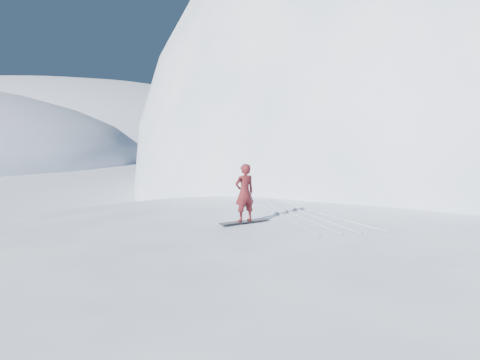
{
  "coord_description": "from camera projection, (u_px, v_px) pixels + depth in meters",
  "views": [
    {
      "loc": [
        -3.97,
        -9.02,
        5.08
      ],
      "look_at": [
        -2.25,
        3.94,
        3.5
      ],
      "focal_mm": 32.0,
      "sensor_mm": 36.0,
      "label": 1
    }
  ],
  "objects": [
    {
      "name": "snowboarder",
      "position": [
        245.0,
        193.0,
        12.22
      ],
      "size": [
        0.71,
        0.59,
        1.66
      ],
      "primitive_type": "imported",
      "rotation": [
        0.0,
        0.0,
        3.51
      ],
      "color": "maroon",
      "rests_on": "snowboard"
    },
    {
      "name": "peak_shoulder",
      "position": [
        378.0,
        199.0,
        30.99
      ],
      "size": [
        28.0,
        24.0,
        18.0
      ],
      "primitive_type": "ellipsoid",
      "color": "white",
      "rests_on": "ground"
    },
    {
      "name": "near_ridge",
      "position": [
        349.0,
        295.0,
        13.09
      ],
      "size": [
        36.0,
        28.0,
        4.8
      ],
      "primitive_type": "ellipsoid",
      "color": "white",
      "rests_on": "ground"
    },
    {
      "name": "snowboard",
      "position": [
        245.0,
        222.0,
        12.32
      ],
      "size": [
        1.52,
        0.82,
        0.03
      ],
      "primitive_type": "cube",
      "rotation": [
        0.0,
        0.0,
        0.37
      ],
      "color": "black",
      "rests_on": "near_ridge"
    },
    {
      "name": "wind_bumps",
      "position": [
        308.0,
        310.0,
        12.02
      ],
      "size": [
        16.0,
        14.4,
        1.0
      ],
      "color": "white",
      "rests_on": "ground"
    },
    {
      "name": "board_tracks",
      "position": [
        297.0,
        212.0,
        13.72
      ],
      "size": [
        2.81,
        5.95,
        0.04
      ],
      "color": "silver",
      "rests_on": "ground"
    },
    {
      "name": "ground",
      "position": [
        357.0,
        347.0,
        10.0
      ],
      "size": [
        400.0,
        400.0,
        0.0
      ],
      "primitive_type": "plane",
      "color": "white",
      "rests_on": "ground"
    },
    {
      "name": "far_ridge_c",
      "position": [
        46.0,
        148.0,
        113.07
      ],
      "size": [
        140.0,
        90.0,
        36.0
      ],
      "primitive_type": "ellipsoid",
      "color": "white",
      "rests_on": "ground"
    },
    {
      "name": "summit_peak",
      "position": [
        475.0,
        185.0,
        38.45
      ],
      "size": [
        60.0,
        56.0,
        56.0
      ],
      "primitive_type": "ellipsoid",
      "color": "white",
      "rests_on": "ground"
    }
  ]
}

